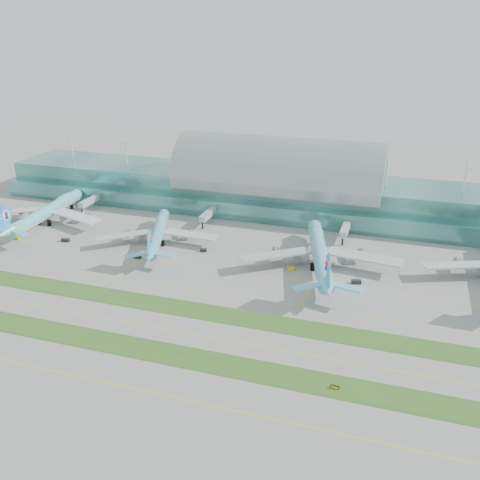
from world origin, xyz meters
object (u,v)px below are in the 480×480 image
(taxiway_sign_east, at_px, (335,387))
(airliner_c, at_px, (320,252))
(terminal, at_px, (279,186))
(airliner_b, at_px, (158,232))
(airliner_a, at_px, (47,211))

(taxiway_sign_east, bearing_deg, airliner_c, 107.91)
(terminal, relative_size, airliner_b, 5.07)
(terminal, distance_m, airliner_c, 80.97)
(airliner_c, bearing_deg, taxiway_sign_east, -91.24)
(taxiway_sign_east, bearing_deg, terminal, 114.67)
(terminal, xyz_separation_m, airliner_a, (-116.31, -60.81, -7.41))
(airliner_a, height_order, airliner_c, airliner_c)
(airliner_b, xyz_separation_m, airliner_c, (82.12, -2.51, 1.20))
(airliner_a, distance_m, taxiway_sign_east, 199.33)
(airliner_a, distance_m, airliner_c, 153.92)
(airliner_b, distance_m, taxiway_sign_east, 135.80)
(terminal, relative_size, airliner_a, 4.23)
(airliner_a, distance_m, airliner_b, 71.91)
(airliner_b, bearing_deg, airliner_a, 154.14)
(terminal, bearing_deg, taxiway_sign_east, -69.95)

